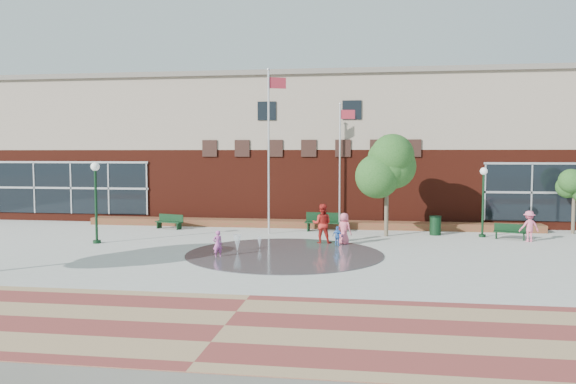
# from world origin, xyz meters

# --- Properties ---
(ground) EXTENTS (120.00, 120.00, 0.00)m
(ground) POSITION_xyz_m (0.00, 0.00, 0.00)
(ground) COLOR #666056
(ground) RESTS_ON ground
(plaza_concrete) EXTENTS (46.00, 18.00, 0.01)m
(plaza_concrete) POSITION_xyz_m (0.00, 4.00, 0.00)
(plaza_concrete) COLOR #A8A8A0
(plaza_concrete) RESTS_ON ground
(paver_band) EXTENTS (46.00, 6.00, 0.01)m
(paver_band) POSITION_xyz_m (0.00, -7.00, 0.00)
(paver_band) COLOR brown
(paver_band) RESTS_ON ground
(splash_pad) EXTENTS (8.40, 8.40, 0.01)m
(splash_pad) POSITION_xyz_m (0.00, 3.00, 0.00)
(splash_pad) COLOR #383A3D
(splash_pad) RESTS_ON ground
(library_building) EXTENTS (44.40, 10.40, 9.20)m
(library_building) POSITION_xyz_m (0.00, 17.48, 4.64)
(library_building) COLOR #49160C
(library_building) RESTS_ON ground
(flower_bed) EXTENTS (26.00, 1.20, 0.40)m
(flower_bed) POSITION_xyz_m (0.00, 11.60, 0.00)
(flower_bed) COLOR maroon
(flower_bed) RESTS_ON ground
(flagpole_left) EXTENTS (0.96, 0.46, 8.75)m
(flagpole_left) POSITION_xyz_m (-1.69, 8.84, 4.87)
(flagpole_left) COLOR silver
(flagpole_left) RESTS_ON ground
(flagpole_right) EXTENTS (0.86, 0.21, 7.04)m
(flagpole_right) POSITION_xyz_m (1.99, 10.17, 3.93)
(flagpole_right) COLOR silver
(flagpole_right) RESTS_ON ground
(lamp_left) EXTENTS (0.41, 0.41, 3.88)m
(lamp_left) POSITION_xyz_m (-9.29, 4.54, 2.41)
(lamp_left) COLOR black
(lamp_left) RESTS_ON ground
(lamp_right) EXTENTS (0.38, 0.38, 3.58)m
(lamp_right) POSITION_xyz_m (9.30, 9.26, 2.22)
(lamp_right) COLOR black
(lamp_right) RESTS_ON ground
(bench_left) EXTENTS (1.72, 0.92, 0.83)m
(bench_left) POSITION_xyz_m (-7.67, 9.92, 0.27)
(bench_left) COLOR black
(bench_left) RESTS_ON ground
(bench_mid) EXTENTS (2.11, 0.74, 1.04)m
(bench_mid) POSITION_xyz_m (1.10, 10.14, 0.34)
(bench_mid) COLOR black
(bench_mid) RESTS_ON ground
(bench_right) EXTENTS (1.59, 0.88, 0.77)m
(bench_right) POSITION_xyz_m (10.51, 8.66, 0.25)
(bench_right) COLOR black
(bench_right) RESTS_ON ground
(trash_can) EXTENTS (0.63, 0.63, 1.03)m
(trash_can) POSITION_xyz_m (6.99, 9.62, 0.52)
(trash_can) COLOR black
(trash_can) RESTS_ON ground
(tree_mid) EXTENTS (3.01, 3.01, 5.07)m
(tree_mid) POSITION_xyz_m (4.43, 8.83, 3.69)
(tree_mid) COLOR #4E4232
(tree_mid) RESTS_ON ground
(tree_small_right) EXTENTS (2.01, 2.01, 3.43)m
(tree_small_right) POSITION_xyz_m (14.31, 11.17, 2.50)
(tree_small_right) COLOR #4E4232
(tree_small_right) RESTS_ON ground
(water_jet_a) EXTENTS (0.38, 0.38, 0.73)m
(water_jet_a) POSITION_xyz_m (-2.12, 3.26, 0.00)
(water_jet_a) COLOR white
(water_jet_a) RESTS_ON ground
(water_jet_b) EXTENTS (0.22, 0.22, 0.50)m
(water_jet_b) POSITION_xyz_m (-1.35, 4.31, 0.00)
(water_jet_b) COLOR white
(water_jet_b) RESTS_ON ground
(child_splash) EXTENTS (0.49, 0.46, 1.12)m
(child_splash) POSITION_xyz_m (-2.64, 1.93, 0.56)
(child_splash) COLOR #C052A0
(child_splash) RESTS_ON ground
(adult_red) EXTENTS (0.92, 0.72, 1.90)m
(adult_red) POSITION_xyz_m (1.33, 6.11, 0.95)
(adult_red) COLOR #AF211B
(adult_red) RESTS_ON ground
(adult_pink) EXTENTS (0.88, 0.79, 1.51)m
(adult_pink) POSITION_xyz_m (2.39, 5.93, 0.75)
(adult_pink) COLOR #E25F76
(adult_pink) RESTS_ON ground
(child_blue) EXTENTS (0.59, 0.48, 0.95)m
(child_blue) POSITION_xyz_m (2.11, 5.40, 0.47)
(child_blue) COLOR #356BC0
(child_blue) RESTS_ON ground
(person_bench) EXTENTS (1.09, 0.78, 1.52)m
(person_bench) POSITION_xyz_m (11.24, 8.06, 0.76)
(person_bench) COLOR #E76285
(person_bench) RESTS_ON ground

